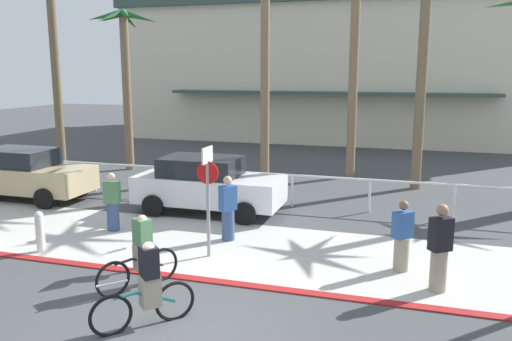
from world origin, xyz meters
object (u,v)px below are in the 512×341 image
Objects in this scene: car_tan_0 at (25,173)px; pedestrian_1 at (112,205)px; car_white_1 at (208,184)px; palm_tree_1 at (125,50)px; pedestrian_2 at (228,211)px; cyclist_black_1 at (141,254)px; pedestrian_3 at (402,239)px; pedestrian_0 at (440,252)px; bollard_3 at (40,231)px; palm_tree_0 at (51,15)px; cyclist_teal_0 at (147,287)px; stop_sign_bike_lane at (208,186)px.

car_tan_0 is 2.77× the size of pedestrian_1.
car_tan_0 is at bearing -177.97° from car_white_1.
palm_tree_1 reaches higher than pedestrian_2.
pedestrian_3 is at bearing 25.93° from cyclist_black_1.
pedestrian_0 is at bearing -37.67° from palm_tree_1.
car_tan_0 is at bearing 165.41° from pedestrian_2.
pedestrian_2 is 1.07× the size of pedestrian_3.
palm_tree_1 is (-3.47, 9.94, 4.53)m from bollard_3.
palm_tree_0 is 5.43× the size of cyclist_black_1.
pedestrian_1 is (4.20, -7.99, -4.32)m from palm_tree_1.
cyclist_teal_0 reaches higher than bollard_3.
car_white_1 is (2.44, 4.40, 0.35)m from bollard_3.
stop_sign_bike_lane reaches higher than car_white_1.
pedestrian_3 is (4.88, 2.37, 0.02)m from cyclist_black_1.
cyclist_black_1 is at bearing -107.67° from stop_sign_bike_lane.
palm_tree_1 is (2.96, 0.72, -1.43)m from palm_tree_0.
palm_tree_0 is at bearing 145.55° from pedestrian_2.
car_tan_0 is at bearing 144.17° from cyclist_black_1.
pedestrian_0 is (4.69, 2.89, 0.12)m from cyclist_teal_0.
palm_tree_0 is 17.59m from pedestrian_3.
stop_sign_bike_lane is 1.53m from pedestrian_2.
pedestrian_1 is at bearing 69.65° from bollard_3.
stop_sign_bike_lane is 1.60× the size of cyclist_black_1.
car_white_1 reaches higher than cyclist_teal_0.
cyclist_teal_0 is (7.66, -12.43, -4.35)m from palm_tree_1.
pedestrian_1 is at bearing 130.10° from cyclist_black_1.
palm_tree_1 is 13.65m from cyclist_black_1.
stop_sign_bike_lane reaches higher than pedestrian_0.
cyclist_black_1 is at bearing -58.50° from palm_tree_1.
cyclist_black_1 is 0.91× the size of pedestrian_0.
stop_sign_bike_lane is 2.56× the size of bollard_3.
car_white_1 reaches higher than cyclist_black_1.
pedestrian_3 is at bearing -13.35° from car_tan_0.
bollard_3 is at bearing -119.02° from car_white_1.
palm_tree_0 is 11.55m from car_white_1.
palm_tree_1 is 4.48× the size of cyclist_teal_0.
pedestrian_2 is (0.65, 3.20, 0.07)m from cyclist_black_1.
car_white_1 is at bearing 104.24° from cyclist_teal_0.
stop_sign_bike_lane is 1.65× the size of pedestrian_3.
palm_tree_1 is 15.14m from pedestrian_3.
bollard_3 is at bearing -70.75° from palm_tree_1.
palm_tree_0 reaches higher than palm_tree_1.
pedestrian_2 is at bearing 2.72° from pedestrian_1.
cyclist_black_1 is (9.72, -10.31, -5.78)m from palm_tree_0.
pedestrian_0 is at bearing -31.83° from car_white_1.
pedestrian_2 reaches higher than bollard_3.
pedestrian_3 is (14.60, -7.94, -5.76)m from palm_tree_0.
car_white_1 is 6.52m from pedestrian_3.
car_tan_0 is 6.45m from car_white_1.
stop_sign_bike_lane is 0.58× the size of car_tan_0.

